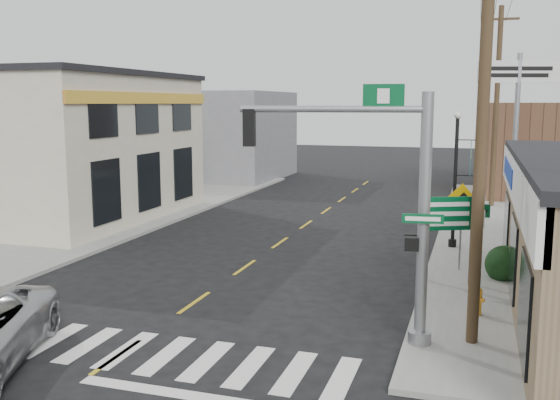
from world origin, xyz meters
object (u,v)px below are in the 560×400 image
(dance_center_sign, at_px, (517,98))
(utility_pole_near, at_px, (483,113))
(guide_sign, at_px, (449,223))
(utility_pole_far, at_px, (496,105))
(fire_hydrant, at_px, (478,300))
(traffic_signal_pole, at_px, (393,191))
(lamp_post, at_px, (457,169))

(dance_center_sign, distance_m, utility_pole_near, 15.27)
(guide_sign, xyz_separation_m, utility_pole_far, (1.55, 15.71, 3.47))
(fire_hydrant, bearing_deg, utility_pole_near, -93.24)
(utility_pole_near, bearing_deg, dance_center_sign, 87.93)
(dance_center_sign, xyz_separation_m, utility_pole_near, (-1.50, -15.19, -0.41))
(traffic_signal_pole, height_order, guide_sign, traffic_signal_pole)
(traffic_signal_pole, bearing_deg, utility_pole_near, 7.06)
(traffic_signal_pole, xyz_separation_m, utility_pole_far, (2.61, 20.96, 1.84))
(guide_sign, height_order, utility_pole_near, utility_pole_near)
(utility_pole_far, bearing_deg, traffic_signal_pole, -98.72)
(fire_hydrant, distance_m, dance_center_sign, 14.26)
(guide_sign, distance_m, dance_center_sign, 11.31)
(guide_sign, bearing_deg, utility_pole_far, 61.19)
(guide_sign, xyz_separation_m, utility_pole_near, (0.78, -4.79, 3.39))
(fire_hydrant, relative_size, utility_pole_far, 0.07)
(dance_center_sign, height_order, utility_pole_near, utility_pole_near)
(dance_center_sign, bearing_deg, traffic_signal_pole, -119.49)
(guide_sign, relative_size, lamp_post, 0.56)
(utility_pole_far, bearing_deg, dance_center_sign, -83.78)
(guide_sign, bearing_deg, lamp_post, 66.65)
(fire_hydrant, distance_m, utility_pole_near, 5.24)
(fire_hydrant, bearing_deg, lamp_post, 96.41)
(guide_sign, distance_m, utility_pole_far, 16.17)
(guide_sign, distance_m, utility_pole_near, 5.92)
(fire_hydrant, xyz_separation_m, utility_pole_far, (0.65, 18.49, 4.93))
(lamp_post, bearing_deg, dance_center_sign, 58.66)
(utility_pole_near, bearing_deg, utility_pole_far, 91.42)
(traffic_signal_pole, xyz_separation_m, fire_hydrant, (1.95, 2.46, -3.10))
(lamp_post, bearing_deg, guide_sign, -98.56)
(guide_sign, bearing_deg, fire_hydrant, -95.33)
(traffic_signal_pole, xyz_separation_m, utility_pole_near, (1.84, 0.45, 1.75))
(guide_sign, height_order, lamp_post, lamp_post)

